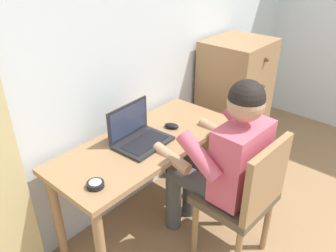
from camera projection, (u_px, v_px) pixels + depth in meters
wall_back at (134, 39)px, 2.24m from camera, size 4.80×0.05×2.50m
desk at (146, 155)px, 2.19m from camera, size 1.27×0.53×0.71m
dresser at (234, 103)px, 3.00m from camera, size 0.55×0.51×1.12m
chair at (245, 196)px, 1.99m from camera, size 0.44×0.42×0.90m
person_seated at (222, 158)px, 2.01m from camera, size 0.54×0.60×1.21m
laptop at (138, 135)px, 2.10m from camera, size 0.35×0.27×0.24m
computer_mouse at (172, 126)px, 2.28m from camera, size 0.09×0.11×0.03m
desk_clock at (96, 185)px, 1.73m from camera, size 0.09×0.09×0.03m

